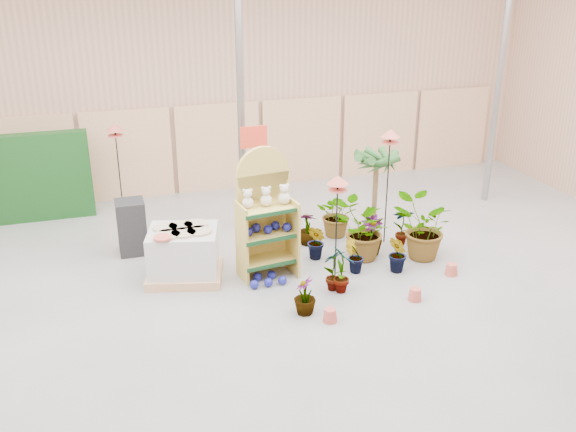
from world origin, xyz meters
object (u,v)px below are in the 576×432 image
pallet_stack (184,254)px  potted_plant_2 (363,231)px  display_shelf (265,217)px  bird_table_front (338,184)px

pallet_stack → potted_plant_2: potted_plant_2 is taller
display_shelf → potted_plant_2: 1.83m
display_shelf → bird_table_front: size_ratio=1.19×
display_shelf → potted_plant_2: bearing=-9.1°
bird_table_front → display_shelf: bearing=147.7°
pallet_stack → bird_table_front: bearing=-4.9°
bird_table_front → potted_plant_2: size_ratio=1.68×
display_shelf → potted_plant_2: size_ratio=2.00×
display_shelf → potted_plant_2: (1.77, -0.04, -0.45)m
pallet_stack → bird_table_front: bird_table_front is taller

